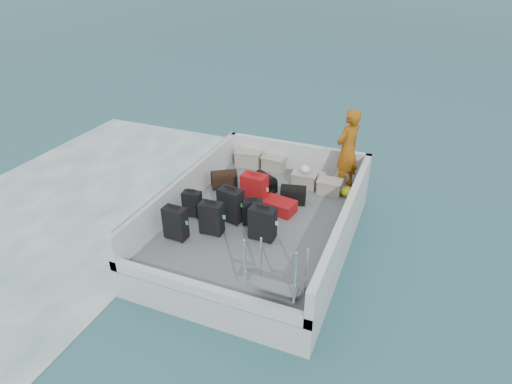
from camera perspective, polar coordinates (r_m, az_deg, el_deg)
ground at (r=9.18m, az=0.57°, el=-6.75°), size 160.00×160.00×0.00m
wake_foam at (r=11.55m, az=-22.16°, el=-0.90°), size 10.00×10.00×0.00m
ferry_hull at (r=9.01m, az=0.58°, el=-5.21°), size 3.60×5.00×0.60m
deck at (r=8.84m, az=0.59°, el=-3.57°), size 3.30×4.70×0.02m
deck_fittings at (r=8.27m, az=2.02°, el=-2.98°), size 3.60×5.00×0.90m
suitcase_0 at (r=8.21m, az=-10.68°, el=-4.14°), size 0.44×0.26×0.67m
suitcase_1 at (r=8.86m, az=-8.49°, el=-1.61°), size 0.40×0.26×0.56m
suitcase_3 at (r=8.26m, az=-5.94°, el=-3.52°), size 0.46×0.29×0.67m
suitcase_4 at (r=8.59m, az=-3.39°, el=-1.76°), size 0.53×0.38×0.72m
suitcase_5 at (r=9.09m, az=-0.23°, el=0.23°), size 0.55×0.35×0.73m
suitcase_6 at (r=8.06m, az=0.88°, el=-4.23°), size 0.50×0.30×0.67m
suitcase_7 at (r=8.52m, az=-0.44°, el=-2.70°), size 0.44×0.34×0.55m
suitcase_8 at (r=8.99m, az=3.10°, el=-1.90°), size 0.73×0.54×0.26m
duffel_0 at (r=9.94m, az=-4.27°, el=1.57°), size 0.65×0.58×0.32m
duffel_1 at (r=9.77m, az=1.25°, el=1.10°), size 0.60×0.52×0.32m
duffel_2 at (r=9.33m, az=4.98°, el=-0.51°), size 0.59×0.41×0.32m
crate_0 at (r=10.92m, az=-0.99°, el=4.49°), size 0.66×0.49×0.37m
crate_1 at (r=10.70m, az=2.37°, el=3.77°), size 0.57×0.42×0.32m
crate_2 at (r=9.99m, az=6.47°, el=1.61°), size 0.56×0.40×0.32m
crate_3 at (r=9.78m, az=9.77°, el=0.62°), size 0.52×0.36×0.31m
yellow_bag at (r=9.77m, az=11.99°, el=0.05°), size 0.28×0.26×0.22m
white_bag at (r=9.88m, az=6.56°, el=2.90°), size 0.24×0.24×0.18m
passenger at (r=9.77m, az=12.10°, el=5.50°), size 0.73×0.82×1.88m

